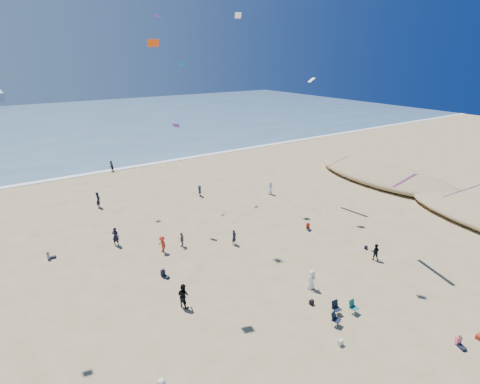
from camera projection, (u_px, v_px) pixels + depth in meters
ground at (287, 359)px, 22.41m from camera, size 220.00×220.00×0.00m
ocean at (45, 125)px, 96.35m from camera, size 220.00×100.00×0.06m
surf_line at (95, 173)px, 57.42m from camera, size 220.00×1.20×0.08m
standing_flyers at (220, 235)px, 35.90m from camera, size 25.31×51.18×1.93m
seated_group at (258, 286)px, 28.66m from camera, size 24.30×29.41×0.84m
chair_cluster at (343, 312)px, 25.73m from camera, size 2.71×1.51×1.00m
white_tote at (340, 343)px, 23.37m from camera, size 0.35×0.20×0.40m
black_backpack at (312, 302)px, 27.19m from camera, size 0.30×0.22×0.38m
cooler at (479, 337)px, 23.93m from camera, size 0.45×0.30×0.30m
navy_bag at (366, 247)px, 34.96m from camera, size 0.28×0.18×0.34m
kites_aloft at (294, 97)px, 33.45m from camera, size 43.87×42.80×30.31m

